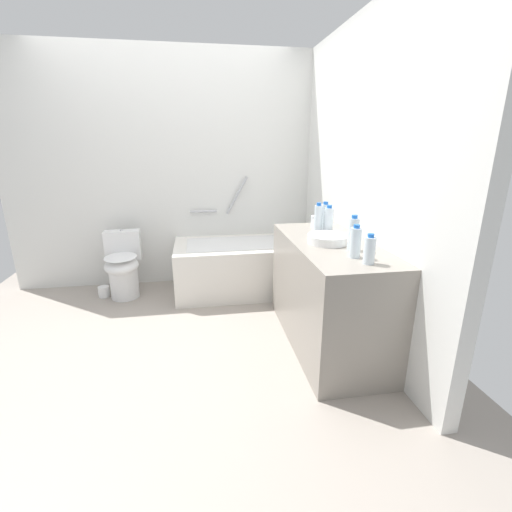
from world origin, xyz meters
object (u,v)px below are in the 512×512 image
water_bottle_2 (318,220)px  drinking_glass_0 (315,222)px  sink_faucet (351,238)px  toilet_paper_roll (104,292)px  water_bottle_1 (369,250)px  bathtub (244,265)px  water_bottle_5 (329,222)px  drinking_glass_1 (316,225)px  water_bottle_4 (325,218)px  sink_basin (328,239)px  water_bottle_3 (353,234)px  toilet (123,266)px  water_bottle_0 (355,242)px

water_bottle_2 → drinking_glass_0: 0.29m
sink_faucet → drinking_glass_0: bearing=102.3°
drinking_glass_0 → water_bottle_2: bearing=-103.7°
water_bottle_2 → toilet_paper_roll: water_bottle_2 is taller
water_bottle_1 → toilet_paper_roll: bearing=139.3°
bathtub → water_bottle_5: (0.54, -0.99, 0.66)m
water_bottle_1 → drinking_glass_1: 0.89m
water_bottle_4 → water_bottle_2: bearing=-135.0°
water_bottle_4 → toilet_paper_roll: size_ratio=2.28×
water_bottle_5 → toilet_paper_roll: 2.41m
bathtub → toilet_paper_roll: (-1.46, 0.04, -0.23)m
water_bottle_4 → water_bottle_5: (-0.01, -0.12, -0.00)m
water_bottle_4 → drinking_glass_0: size_ratio=2.46×
sink_basin → water_bottle_3: water_bottle_3 is taller
sink_faucet → water_bottle_2: (-0.18, 0.23, 0.09)m
bathtub → water_bottle_1: bearing=-72.0°
drinking_glass_0 → sink_faucet: bearing=-77.7°
bathtub → sink_basin: bathtub is taller
bathtub → toilet: bathtub is taller
water_bottle_2 → water_bottle_3: size_ratio=1.07×
bathtub → toilet: bearing=178.8°
bathtub → water_bottle_0: bathtub is taller
bathtub → water_bottle_3: bearing=-67.8°
drinking_glass_0 → toilet_paper_roll: 2.27m
toilet → water_bottle_0: (1.75, -1.57, 0.60)m
water_bottle_1 → drinking_glass_1: size_ratio=2.04×
water_bottle_0 → water_bottle_4: size_ratio=0.85×
water_bottle_5 → drinking_glass_0: water_bottle_5 is taller
water_bottle_0 → drinking_glass_1: water_bottle_0 is taller
water_bottle_1 → water_bottle_3: 0.29m
sink_faucet → drinking_glass_0: size_ratio=1.49×
water_bottle_3 → water_bottle_5: 0.40m
bathtub → water_bottle_0: (0.51, -1.55, 0.64)m
water_bottle_1 → toilet_paper_roll: (-2.00, 1.72, -0.85)m
water_bottle_0 → drinking_glass_1: 0.75m
toilet → water_bottle_4: size_ratio=2.68×
toilet → water_bottle_2: size_ratio=2.60×
water_bottle_3 → water_bottle_4: bearing=91.4°
bathtub → water_bottle_2: bearing=-64.0°
water_bottle_0 → drinking_glass_1: (-0.00, 0.75, -0.05)m
sink_basin → water_bottle_2: (-0.00, 0.23, 0.09)m
water_bottle_3 → water_bottle_4: water_bottle_4 is taller
sink_faucet → water_bottle_4: 0.34m
toilet → toilet_paper_roll: (-0.22, 0.01, -0.27)m
water_bottle_4 → drinking_glass_1: water_bottle_4 is taller
toilet → water_bottle_3: water_bottle_3 is taller
sink_basin → drinking_glass_1: size_ratio=3.24×
sink_basin → water_bottle_4: water_bottle_4 is taller
water_bottle_1 → sink_basin: bearing=98.6°
drinking_glass_0 → toilet_paper_roll: size_ratio=0.92×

